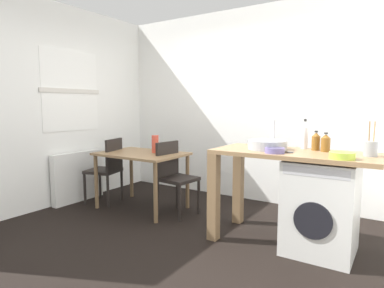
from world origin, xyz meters
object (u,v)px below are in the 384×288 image
at_px(dining_table, 142,160).
at_px(mixing_bowl, 275,150).
at_px(chair_person_seat, 108,167).
at_px(bottle_tall_green, 305,135).
at_px(chair_opposite, 174,174).
at_px(washing_machine, 321,207).
at_px(utensil_crock, 371,148).
at_px(colander, 342,155).
at_px(bottle_clear_small, 326,143).
at_px(vase, 155,144).
at_px(bottle_squat_brown, 316,141).

xyz_separation_m(dining_table, mixing_bowl, (1.87, -0.29, 0.30)).
xyz_separation_m(chair_person_seat, mixing_bowl, (2.42, -0.21, 0.44)).
xyz_separation_m(dining_table, bottle_tall_green, (2.02, 0.17, 0.41)).
distance_m(chair_opposite, mixing_bowl, 1.50).
distance_m(washing_machine, utensil_crock, 0.67).
xyz_separation_m(chair_person_seat, colander, (2.99, -0.23, 0.44)).
relative_size(chair_opposite, bottle_clear_small, 4.96).
bearing_deg(bottle_tall_green, chair_person_seat, -174.48).
xyz_separation_m(dining_table, utensil_crock, (2.62, -0.04, 0.35)).
relative_size(washing_machine, bottle_tall_green, 2.89).
xyz_separation_m(dining_table, bottle_clear_small, (2.24, 0.05, 0.36)).
xyz_separation_m(utensil_crock, colander, (-0.18, -0.27, -0.04)).
xyz_separation_m(dining_table, vase, (0.15, 0.10, 0.21)).
bearing_deg(vase, mixing_bowl, -12.71).
bearing_deg(bottle_clear_small, mixing_bowl, -137.42).
xyz_separation_m(chair_opposite, bottle_tall_green, (1.54, 0.11, 0.55)).
bearing_deg(chair_person_seat, bottle_clear_small, -102.33).
distance_m(chair_opposite, colander, 2.04).
height_order(chair_opposite, utensil_crock, utensil_crock).
bearing_deg(washing_machine, chair_opposite, 175.23).
height_order(dining_table, bottle_squat_brown, bottle_squat_brown).
bearing_deg(chair_person_seat, mixing_bowl, -109.95).
bearing_deg(washing_machine, vase, 174.83).
bearing_deg(washing_machine, colander, -49.26).
bearing_deg(chair_opposite, utensil_crock, 93.56).
xyz_separation_m(dining_table, chair_person_seat, (-0.55, -0.08, -0.14)).
height_order(bottle_tall_green, colander, bottle_tall_green).
relative_size(bottle_squat_brown, bottle_clear_small, 1.05).
height_order(chair_opposite, bottle_tall_green, bottle_tall_green).
bearing_deg(vase, bottle_tall_green, 2.06).
relative_size(bottle_tall_green, mixing_bowl, 1.66).
bearing_deg(utensil_crock, mixing_bowl, -161.53).
xyz_separation_m(dining_table, washing_machine, (2.25, -0.09, -0.21)).
bearing_deg(bottle_clear_small, dining_table, -178.68).
bearing_deg(chair_person_seat, colander, -109.40).
bearing_deg(mixing_bowl, dining_table, 171.25).
xyz_separation_m(bottle_tall_green, mixing_bowl, (-0.15, -0.46, -0.11)).
bearing_deg(bottle_squat_brown, chair_person_seat, -175.98).
relative_size(dining_table, chair_opposite, 1.22).
relative_size(chair_person_seat, bottle_tall_green, 3.03).
bearing_deg(chair_opposite, chair_person_seat, -76.17).
bearing_deg(mixing_bowl, vase, 167.29).
bearing_deg(bottle_tall_green, mixing_bowl, -108.03).
bearing_deg(bottle_tall_green, bottle_clear_small, -27.60).
bearing_deg(colander, utensil_crock, 56.30).
relative_size(dining_table, vase, 4.84).
bearing_deg(bottle_squat_brown, dining_table, -177.11).
xyz_separation_m(colander, vase, (-2.29, 0.41, -0.10)).
xyz_separation_m(mixing_bowl, utensil_crock, (0.75, 0.25, 0.04)).
relative_size(chair_person_seat, mixing_bowl, 5.02).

